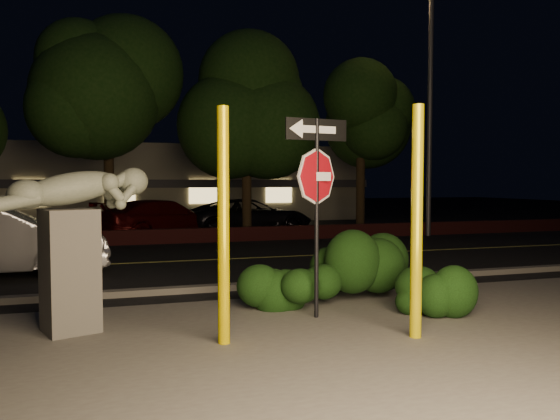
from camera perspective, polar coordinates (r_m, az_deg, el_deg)
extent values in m
plane|color=black|center=(17.69, -9.19, -3.88)|extent=(90.00, 90.00, 0.00)
cube|color=#4C4944|center=(7.17, 3.80, -14.02)|extent=(14.00, 6.00, 0.02)
cube|color=black|center=(14.75, -7.53, -5.22)|extent=(80.00, 8.00, 0.01)
cube|color=#B9B64A|center=(14.75, -7.53, -5.17)|extent=(80.00, 0.12, 0.00)
cube|color=#4C4944|center=(10.78, -3.77, -7.95)|extent=(80.00, 0.25, 0.12)
cube|color=#471717|center=(18.95, -9.76, -2.67)|extent=(40.00, 0.35, 0.50)
cube|color=black|center=(24.61, -11.51, -1.96)|extent=(40.00, 12.00, 0.01)
cube|color=gray|center=(32.49, -12.99, 2.73)|extent=(22.00, 10.00, 4.00)
cube|color=#333338|center=(27.40, -12.17, 2.71)|extent=(22.00, 0.20, 0.40)
cube|color=#FFD87F|center=(27.57, -24.69, 1.67)|extent=(1.40, 0.08, 1.20)
cube|color=#FFD87F|center=(27.35, -16.35, 1.82)|extent=(1.40, 0.08, 1.20)
cube|color=#FFD87F|center=(27.71, -8.05, 1.92)|extent=(1.40, 0.08, 1.20)
cube|color=#FFD87F|center=(28.63, -0.12, 1.98)|extent=(1.40, 0.08, 1.20)
cylinder|color=black|center=(20.59, -17.43, 2.91)|extent=(0.36, 0.36, 4.25)
ellipsoid|color=black|center=(20.97, -17.61, 13.75)|extent=(5.20, 5.20, 4.68)
cylinder|color=black|center=(20.80, -3.50, 2.70)|extent=(0.36, 0.36, 4.00)
ellipsoid|color=black|center=(21.10, -3.53, 12.74)|extent=(4.80, 4.80, 4.32)
cylinder|color=black|center=(22.97, 8.41, 2.58)|extent=(0.36, 0.36, 3.90)
ellipsoid|color=black|center=(23.21, 8.47, 11.22)|extent=(4.40, 4.40, 3.96)
cylinder|color=#E9CB00|center=(7.00, -5.93, -1.74)|extent=(0.15, 0.15, 3.06)
cylinder|color=yellow|center=(7.46, 14.10, -1.29)|extent=(0.16, 0.16, 3.12)
cylinder|color=black|center=(8.33, 3.85, -1.00)|extent=(0.07, 0.07, 3.06)
cube|color=white|center=(8.31, 3.86, 3.51)|extent=(0.46, 0.09, 0.13)
cube|color=black|center=(8.34, 3.88, 8.39)|extent=(1.03, 0.17, 0.33)
cube|color=white|center=(8.34, 3.88, 8.39)|extent=(0.65, 0.11, 0.13)
cube|color=#4C4944|center=(8.15, -21.11, -5.98)|extent=(0.86, 0.86, 1.73)
sphere|color=slate|center=(8.36, -15.06, 2.92)|extent=(0.40, 0.40, 0.40)
ellipsoid|color=black|center=(8.95, 1.64, -7.59)|extent=(1.80, 0.89, 0.93)
ellipsoid|color=black|center=(10.05, 9.25, -5.51)|extent=(2.11, 1.45, 1.25)
ellipsoid|color=black|center=(9.04, 15.86, -7.73)|extent=(1.46, 1.14, 0.89)
cylinder|color=#4E4E53|center=(21.97, 15.39, 9.85)|extent=(0.19, 0.19, 9.54)
imported|color=#410808|center=(20.64, -12.13, -0.92)|extent=(5.33, 4.03, 1.44)
imported|color=black|center=(22.00, -3.18, -0.66)|extent=(5.24, 2.75, 1.41)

